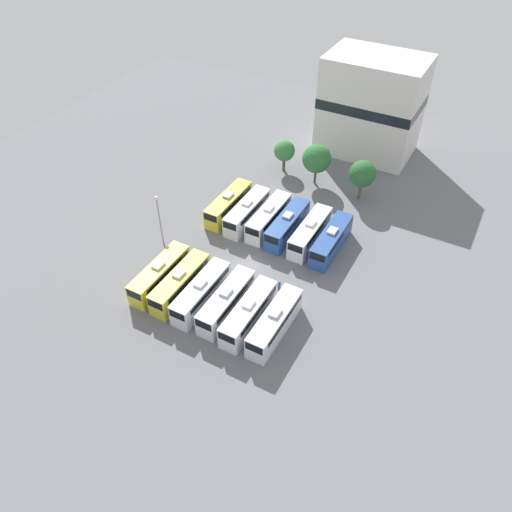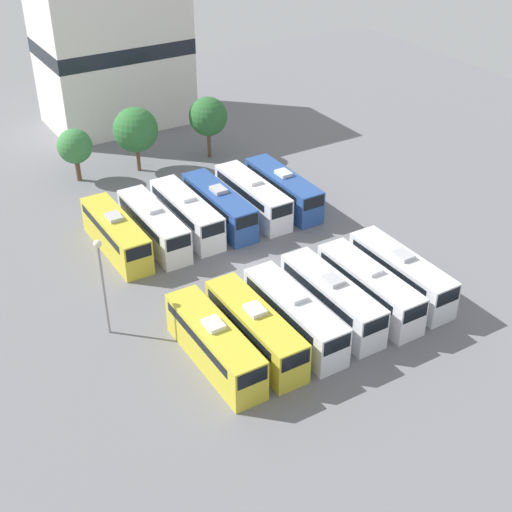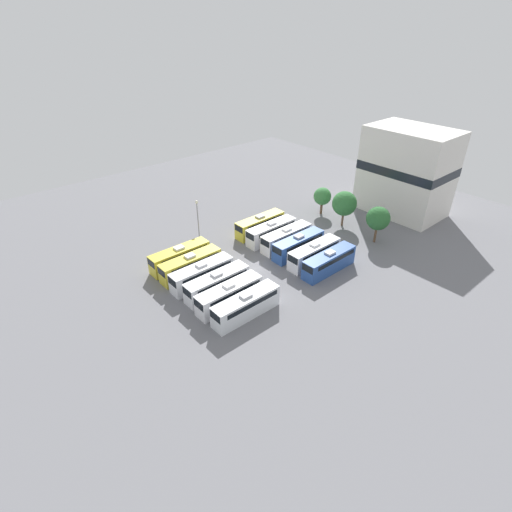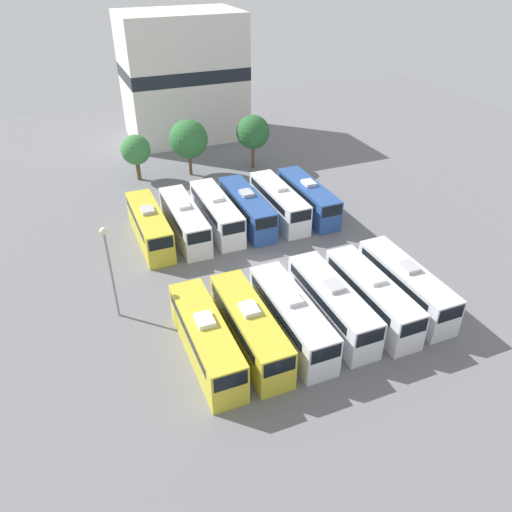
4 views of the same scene
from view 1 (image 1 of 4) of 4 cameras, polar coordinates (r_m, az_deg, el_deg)
ground_plane at (r=70.61m, az=-0.83°, el=-1.07°), size 118.35×118.35×0.00m
bus_0 at (r=67.92m, az=-10.91°, el=-2.03°), size 2.62×10.54×3.69m
bus_1 at (r=66.26m, az=-8.64°, el=-3.04°), size 2.62×10.54×3.69m
bus_2 at (r=64.69m, az=-6.26°, el=-4.13°), size 2.62×10.54×3.69m
bus_3 at (r=63.36m, az=-3.38°, el=-5.15°), size 2.62×10.54×3.69m
bus_4 at (r=61.95m, az=-0.83°, el=-6.48°), size 2.62×10.54×3.69m
bus_5 at (r=61.02m, az=2.18°, el=-7.52°), size 2.62×10.54×3.69m
bus_6 at (r=79.00m, az=-3.14°, el=5.97°), size 2.62×10.54×3.69m
bus_7 at (r=77.32m, az=-1.01°, el=5.13°), size 2.62×10.54×3.69m
bus_8 at (r=76.25m, az=1.48°, el=4.51°), size 2.62×10.54×3.69m
bus_9 at (r=74.93m, az=3.61°, el=3.66°), size 2.62×10.54×3.69m
bus_10 at (r=73.80m, az=6.21°, el=2.77°), size 2.62×10.54×3.69m
bus_11 at (r=72.78m, az=8.60°, el=1.85°), size 2.62×10.54×3.69m
worker_person at (r=66.54m, az=2.67°, el=-3.44°), size 0.36×0.36×1.82m
light_pole at (r=72.39m, az=-11.09°, el=4.97°), size 0.60×0.60×8.20m
tree_0 at (r=88.60m, az=3.27°, el=11.92°), size 3.67×3.67×5.78m
tree_1 at (r=85.16m, az=6.95°, el=10.98°), size 4.84×4.84×7.18m
tree_2 at (r=82.22m, az=12.09°, el=9.16°), size 4.32×4.32×7.02m
depot_building at (r=94.74m, az=13.04°, el=16.41°), size 16.88×11.35×17.57m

